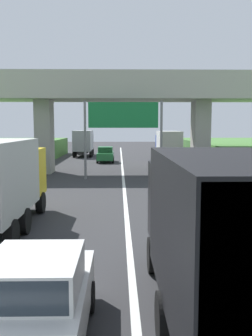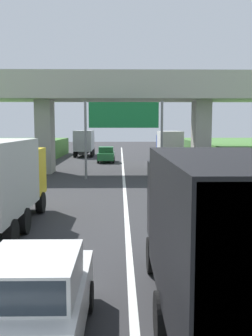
{
  "view_description": "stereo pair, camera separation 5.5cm",
  "coord_description": "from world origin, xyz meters",
  "px_view_note": "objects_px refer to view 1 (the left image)",
  "views": [
    {
      "loc": [
        -0.33,
        0.38,
        3.92
      ],
      "look_at": [
        0.0,
        17.93,
        2.0
      ],
      "focal_mm": 40.39,
      "sensor_mm": 36.0,
      "label": 1
    },
    {
      "loc": [
        -0.28,
        0.38,
        3.92
      ],
      "look_at": [
        0.0,
        17.93,
        2.0
      ],
      "focal_mm": 40.39,
      "sensor_mm": 36.0,
      "label": 2
    }
  ],
  "objects_px": {
    "truck_blue": "(168,144)",
    "truck_silver": "(84,142)",
    "overhead_highway_sign": "(123,121)",
    "car_green": "(105,155)",
    "truck_black": "(218,231)",
    "car_white": "(37,301)"
  },
  "relations": [
    {
      "from": "truck_silver",
      "to": "car_white",
      "type": "height_order",
      "value": "truck_silver"
    },
    {
      "from": "truck_silver",
      "to": "truck_black",
      "type": "bearing_deg",
      "value": -81.4
    },
    {
      "from": "truck_silver",
      "to": "car_white",
      "type": "xyz_separation_m",
      "value": [
        3.22,
        -44.15,
        -1.08
      ]
    },
    {
      "from": "truck_black",
      "to": "truck_blue",
      "type": "xyz_separation_m",
      "value": [
        3.65,
        35.5,
        0.0
      ]
    },
    {
      "from": "overhead_highway_sign",
      "to": "car_white",
      "type": "bearing_deg",
      "value": -94.67
    },
    {
      "from": "truck_blue",
      "to": "truck_silver",
      "type": "bearing_deg",
      "value": 142.03
    },
    {
      "from": "truck_black",
      "to": "truck_blue",
      "type": "distance_m",
      "value": 35.69
    },
    {
      "from": "overhead_highway_sign",
      "to": "truck_blue",
      "type": "xyz_separation_m",
      "value": [
        5.22,
        14.26,
        -2.43
      ]
    },
    {
      "from": "truck_black",
      "to": "car_white",
      "type": "relative_size",
      "value": 1.78
    },
    {
      "from": "car_white",
      "to": "overhead_highway_sign",
      "type": "bearing_deg",
      "value": 85.33
    },
    {
      "from": "overhead_highway_sign",
      "to": "car_white",
      "type": "distance_m",
      "value": 22.26
    },
    {
      "from": "overhead_highway_sign",
      "to": "car_green",
      "type": "relative_size",
      "value": 1.43
    },
    {
      "from": "truck_black",
      "to": "truck_silver",
      "type": "bearing_deg",
      "value": 98.6
    },
    {
      "from": "truck_black",
      "to": "overhead_highway_sign",
      "type": "bearing_deg",
      "value": 94.22
    },
    {
      "from": "truck_blue",
      "to": "car_white",
      "type": "bearing_deg",
      "value": -100.97
    },
    {
      "from": "truck_blue",
      "to": "car_green",
      "type": "bearing_deg",
      "value": -173.34
    },
    {
      "from": "truck_silver",
      "to": "truck_black",
      "type": "relative_size",
      "value": 1.0
    },
    {
      "from": "truck_blue",
      "to": "overhead_highway_sign",
      "type": "bearing_deg",
      "value": -110.11
    },
    {
      "from": "truck_blue",
      "to": "truck_black",
      "type": "bearing_deg",
      "value": -95.87
    },
    {
      "from": "overhead_highway_sign",
      "to": "car_green",
      "type": "xyz_separation_m",
      "value": [
        -1.82,
        13.43,
        -3.5
      ]
    },
    {
      "from": "overhead_highway_sign",
      "to": "truck_silver",
      "type": "bearing_deg",
      "value": 102.7
    },
    {
      "from": "overhead_highway_sign",
      "to": "car_white",
      "type": "relative_size",
      "value": 1.43
    }
  ]
}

